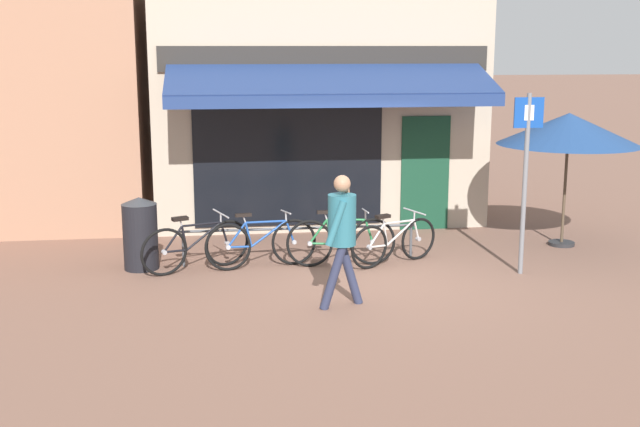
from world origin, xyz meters
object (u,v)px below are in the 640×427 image
bicycle_silver (394,241)px  cafe_parasol (569,129)px  bicycle_black (196,246)px  parking_sign (526,166)px  bicycle_green (341,241)px  bicycle_blue (261,243)px  pedestrian_adult (342,226)px  litter_bin (140,233)px

bicycle_silver → cafe_parasol: (3.12, 0.82, 1.61)m
bicycle_black → bicycle_silver: bearing=-25.7°
parking_sign → cafe_parasol: (1.35, 1.57, 0.35)m
bicycle_black → bicycle_silver: 3.05m
bicycle_black → bicycle_green: 2.22m
bicycle_silver → bicycle_blue: bearing=150.5°
bicycle_green → pedestrian_adult: size_ratio=0.98×
pedestrian_adult → cafe_parasol: 5.14m
bicycle_black → bicycle_green: size_ratio=0.96×
bicycle_silver → parking_sign: (1.77, -0.75, 1.26)m
bicycle_blue → litter_bin: 1.84m
bicycle_green → litter_bin: size_ratio=1.54×
pedestrian_adult → litter_bin: 3.55m
litter_bin → bicycle_silver: bearing=-3.8°
bicycle_black → bicycle_blue: (0.98, 0.09, -0.01)m
bicycle_blue → pedestrian_adult: pedestrian_adult is taller
bicycle_green → pedestrian_adult: pedestrian_adult is taller
bicycle_green → litter_bin: 3.07m
pedestrian_adult → bicycle_green: bearing=84.0°
cafe_parasol → bicycle_blue: bearing=-172.1°
bicycle_black → parking_sign: parking_sign is taller
litter_bin → parking_sign: bearing=-10.1°
bicycle_silver → pedestrian_adult: size_ratio=0.87×
bicycle_black → litter_bin: litter_bin is taller
bicycle_green → bicycle_silver: bicycle_green is taller
bicycle_blue → litter_bin: bearing=164.1°
bicycle_green → bicycle_silver: (0.83, -0.05, -0.02)m
bicycle_black → parking_sign: size_ratio=0.61×
litter_bin → bicycle_green: bearing=-3.9°
pedestrian_adult → bicycle_silver: bearing=62.1°
bicycle_black → bicycle_silver: bicycle_black is taller
bicycle_black → cafe_parasol: size_ratio=0.70×
pedestrian_adult → parking_sign: size_ratio=0.65×
bicycle_blue → parking_sign: parking_sign is taller
bicycle_green → parking_sign: (2.60, -0.81, 1.24)m
bicycle_silver → parking_sign: 2.30m
litter_bin → parking_sign: parking_sign is taller
bicycle_green → cafe_parasol: size_ratio=0.73×
bicycle_blue → bicycle_black: bearing=174.1°
litter_bin → cafe_parasol: bearing=4.6°
bicycle_blue → parking_sign: 4.12m
bicycle_black → pedestrian_adult: bearing=-70.7°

